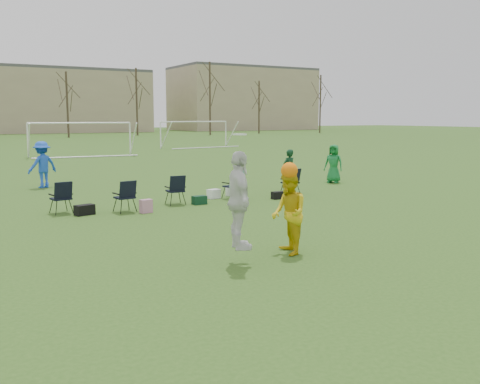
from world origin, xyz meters
TOP-DOWN VIEW (x-y plane):
  - ground at (0.00, 0.00)m, footprint 260.00×260.00m
  - fielder_blue at (-1.71, 14.60)m, footprint 1.38×1.09m
  - fielder_green_far at (9.55, 10.04)m, footprint 0.88×0.97m
  - center_contest at (0.16, 0.86)m, footprint 2.13×1.32m
  - sideline_setup at (2.14, 8.04)m, footprint 8.85×2.06m
  - goal_mid at (4.00, 32.00)m, footprint 7.40×0.63m
  - goal_right at (16.00, 38.00)m, footprint 7.35×1.14m
  - building_row at (6.73, 96.00)m, footprint 126.00×16.00m

SIDE VIEW (x-z plane):
  - ground at x=0.00m, z-range 0.00..0.00m
  - sideline_setup at x=2.14m, z-range -0.33..1.34m
  - fielder_green_far at x=9.55m, z-range 0.00..1.67m
  - fielder_blue at x=-1.71m, z-range 0.00..1.88m
  - center_contest at x=0.16m, z-range -0.18..2.35m
  - goal_mid at x=4.00m, z-range 0.69..3.15m
  - goal_right at x=16.00m, z-range 0.69..3.15m
  - building_row at x=6.73m, z-range -0.51..12.49m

